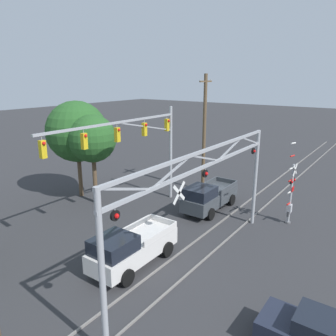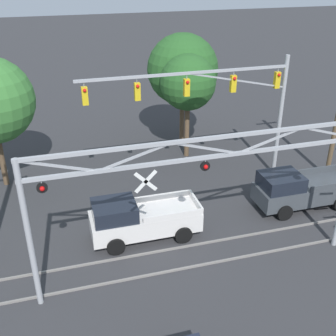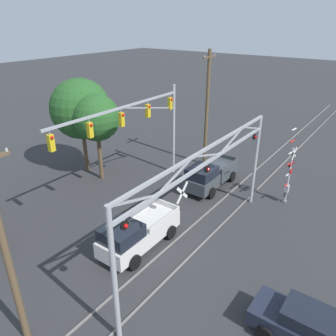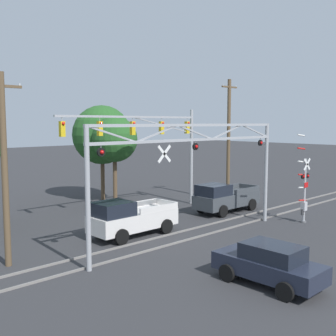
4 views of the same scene
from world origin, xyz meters
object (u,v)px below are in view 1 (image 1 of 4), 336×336
Objects in this scene: crossing_gantry at (205,185)px; crossing_signal_mast at (291,194)px; background_tree_far_right_verge at (77,132)px; utility_pole_right at (204,133)px; pickup_truck_lead at (131,248)px; background_tree_far_left_verge at (92,139)px; traffic_signal_span at (142,140)px; pickup_truck_following at (208,197)px.

crossing_gantry is 8.60m from crossing_signal_mast.
crossing_signal_mast is 16.38m from background_tree_far_right_verge.
utility_pole_right is 1.26× the size of background_tree_far_right_verge.
crossing_gantry is 2.62× the size of pickup_truck_lead.
traffic_signal_span is at bearing -76.63° from background_tree_far_left_verge.
traffic_signal_span is 6.32m from pickup_truck_following.
pickup_truck_following is at bearing -64.26° from background_tree_far_left_verge.
background_tree_far_right_verge is (-6.97, 7.45, 0.32)m from utility_pole_right.
traffic_signal_span is 4.11m from background_tree_far_left_verge.
background_tree_far_right_verge reaches higher than pickup_truck_lead.
crossing_gantry is 11.71m from background_tree_far_left_verge.
crossing_signal_mast is at bearing -13.73° from crossing_gantry.
traffic_signal_span reaches higher than pickup_truck_lead.
crossing_signal_mast is at bearing -66.82° from traffic_signal_span.
crossing_gantry is at bearing 166.27° from crossing_signal_mast.
pickup_truck_following is (-1.14, 5.43, -1.02)m from crossing_signal_mast.
pickup_truck_lead is 8.83m from pickup_truck_following.
crossing_gantry is at bearing -104.42° from background_tree_far_right_verge.
traffic_signal_span is at bearing 60.88° from crossing_gantry.
pickup_truck_lead is 0.76× the size of background_tree_far_left_verge.
pickup_truck_lead is 0.97× the size of pickup_truck_following.
background_tree_far_right_verge is (-0.60, 6.16, 0.09)m from traffic_signal_span.
utility_pole_right is (12.38, 2.89, 3.96)m from pickup_truck_lead.
pickup_truck_lead is at bearing -166.87° from utility_pole_right.
background_tree_far_right_verge is (-3.42, 9.97, 4.28)m from pickup_truck_following.
pickup_truck_following is 9.54m from background_tree_far_left_verge.
crossing_gantry is 1.76× the size of background_tree_far_right_verge.
pickup_truck_following is (8.82, 0.37, 0.00)m from pickup_truck_lead.
pickup_truck_following is at bearing 101.87° from crossing_signal_mast.
pickup_truck_following is at bearing -53.54° from traffic_signal_span.
pickup_truck_following is 11.37m from background_tree_far_right_verge.
background_tree_far_left_verge is (-0.95, 4.00, -0.20)m from traffic_signal_span.
pickup_truck_following is (6.87, 3.47, -3.45)m from crossing_gantry.
pickup_truck_following is at bearing 2.41° from pickup_truck_lead.
utility_pole_right is at bearing 73.10° from crossing_signal_mast.
utility_pole_right is (10.43, 5.99, 0.51)m from crossing_gantry.
background_tree_far_right_verge reaches higher than background_tree_far_left_verge.
traffic_signal_span is at bearing 126.46° from pickup_truck_following.
background_tree_far_right_verge reaches higher than crossing_signal_mast.
pickup_truck_following is 5.88m from utility_pole_right.
crossing_signal_mast is at bearing -26.92° from pickup_truck_lead.
crossing_gantry is 8.43m from pickup_truck_following.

